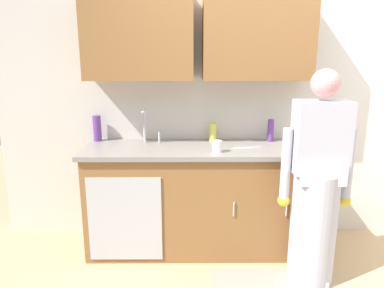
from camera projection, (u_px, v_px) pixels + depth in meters
name	position (u px, v px, depth m)	size (l,w,h in m)	color
kitchen_wall_with_uppers	(243.00, 81.00, 3.28)	(4.80, 0.44, 2.70)	beige
counter_cabinet	(197.00, 200.00, 3.23)	(1.90, 0.62, 0.90)	brown
countertop	(198.00, 149.00, 3.12)	(1.96, 0.66, 0.04)	gray
sink	(148.00, 148.00, 3.12)	(0.50, 0.36, 0.35)	#B7BABF
person_at_sink	(316.00, 196.00, 2.68)	(0.55, 0.34, 1.62)	white
floor_mat	(266.00, 288.00, 2.71)	(0.80, 0.50, 0.01)	gray
bottle_water_tall	(271.00, 130.00, 3.28)	(0.06, 0.06, 0.20)	#66388C
bottle_water_short	(213.00, 132.00, 3.29)	(0.06, 0.06, 0.17)	#D8D14C
bottle_soap	(97.00, 128.00, 3.30)	(0.07, 0.07, 0.23)	#66388C
cup_by_sink	(217.00, 146.00, 2.93)	(0.08, 0.08, 0.10)	white
knife_on_counter	(246.00, 148.00, 3.07)	(0.24, 0.02, 0.01)	silver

